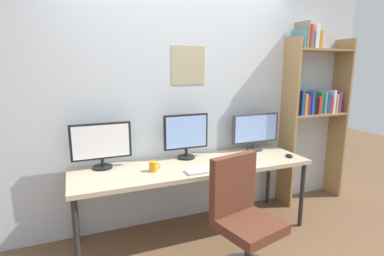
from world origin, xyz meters
name	(u,v)px	position (x,y,z in m)	size (l,w,h in m)	color
wall_back	(179,102)	(0.00, 1.02, 1.30)	(4.72, 0.11, 2.60)	silver
desk	(194,169)	(0.00, 0.60, 0.69)	(2.32, 0.68, 0.74)	tan
bookshelf	(313,99)	(1.66, 0.83, 1.28)	(0.83, 0.28, 2.17)	#9E7A4C
office_chair	(243,230)	(0.12, -0.13, 0.40)	(0.53, 0.54, 0.99)	#2D2D33
monitor_left	(101,144)	(-0.84, 0.81, 0.98)	(0.55, 0.18, 0.43)	black
monitor_center	(186,134)	(0.00, 0.81, 0.99)	(0.47, 0.18, 0.46)	black
monitor_right	(255,130)	(0.84, 0.81, 0.97)	(0.58, 0.18, 0.42)	#38383D
keyboard_main	(204,170)	(0.00, 0.37, 0.75)	(0.33, 0.13, 0.02)	silver
computer_mouse	(289,156)	(1.01, 0.43, 0.76)	(0.06, 0.10, 0.03)	black
coffee_mug	(154,166)	(-0.42, 0.55, 0.79)	(0.11, 0.08, 0.09)	orange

